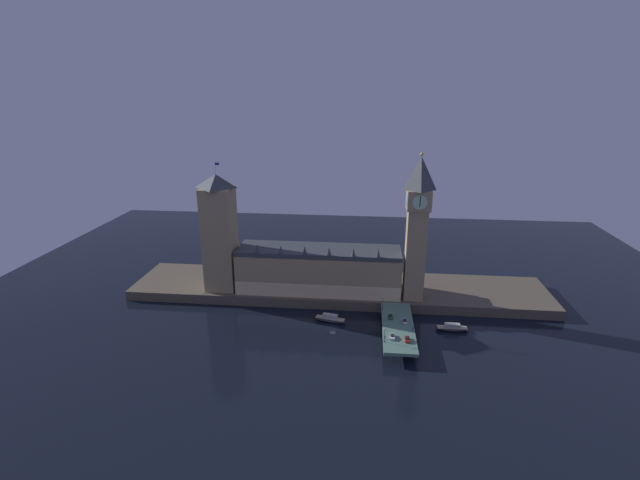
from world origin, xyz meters
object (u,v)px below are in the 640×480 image
Objects in this scene: clock_tower at (417,224)px; pedestrian_mid_walk at (413,328)px; car_northbound_lead at (391,317)px; street_lamp_far at (383,301)px; car_southbound_lead at (407,339)px; boat_upstream at (330,319)px; victoria_tower at (220,233)px; car_southbound_trail at (405,321)px; pedestrian_near_rail at (385,337)px; car_northbound_trail at (392,336)px; street_lamp_near at (385,333)px; boat_downstream at (452,328)px.

pedestrian_mid_walk is (-2.70, -34.63, -37.14)m from clock_tower.
street_lamp_far is (-3.47, 7.88, 3.82)m from car_northbound_lead.
car_southbound_lead is 0.62× the size of street_lamp_far.
clock_tower reaches higher than car_southbound_lead.
boat_upstream is (-40.00, -20.43, -42.16)m from clock_tower.
car_southbound_lead is at bearing -26.67° from victoria_tower.
car_northbound_lead is 0.94× the size of car_southbound_trail.
street_lamp_far is 26.40m from boat_upstream.
pedestrian_mid_walk is (12.27, 9.09, -0.09)m from pedestrian_near_rail.
boat_upstream is (-37.30, 14.20, -5.02)m from pedestrian_mid_walk.
car_southbound_lead is 41.86m from boat_upstream.
pedestrian_near_rail is at bearing 178.15° from car_southbound_lead.
car_southbound_lead is (93.32, -46.88, -29.15)m from victoria_tower.
car_northbound_trail is 6.02m from street_lamp_near.
street_lamp_far is 0.45× the size of boat_upstream.
car_northbound_trail is 2.72× the size of pedestrian_mid_walk.
victoria_tower is at bearing 158.48° from boat_upstream.
boat_downstream is at bearing 34.27° from car_northbound_trail.
car_southbound_trail is (93.32, -30.98, -29.26)m from victoria_tower.
pedestrian_mid_walk is at bearing -94.46° from clock_tower.
boat_upstream is (-24.64, -3.90, -8.65)m from street_lamp_far.
street_lamp_far reaches higher than car_southbound_lead.
pedestrian_near_rail is (-3.07, -19.30, 0.28)m from car_northbound_lead.
car_northbound_lead reaches higher than boat_downstream.
street_lamp_far reaches higher than car_northbound_lead.
car_northbound_lead is 17.97m from car_northbound_trail.
street_lamp_near reaches higher than pedestrian_near_rail.
victoria_tower reaches higher than pedestrian_near_rail.
clock_tower is at bearing 78.41° from car_southbound_trail.
car_northbound_trail is 1.05× the size of car_southbound_trail.
clock_tower is at bearing 71.10° from pedestrian_near_rail.
street_lamp_near is (-12.67, -11.35, 3.21)m from pedestrian_mid_walk.
car_northbound_lead is 9.42m from street_lamp_far.
victoria_tower is at bearing 178.35° from clock_tower.
street_lamp_near is 0.40× the size of boat_upstream.
street_lamp_near reaches higher than boat_upstream.
pedestrian_near_rail is (-14.97, -43.72, -37.05)m from clock_tower.
car_northbound_lead is 0.57× the size of street_lamp_far.
car_southbound_lead is at bearing -14.86° from car_northbound_trail.
clock_tower is at bearing 27.06° from boat_upstream.
pedestrian_mid_walk reaches higher than car_southbound_lead.
pedestrian_near_rail is 0.11× the size of boat_upstream.
pedestrian_mid_walk is at bearing -55.00° from street_lamp_far.
boat_upstream is at bearing 142.00° from car_northbound_trail.
street_lamp_near is 29.44m from street_lamp_far.
pedestrian_mid_walk is at bearing -64.76° from car_southbound_trail.
clock_tower is 1.10× the size of victoria_tower.
car_northbound_lead is 7.16m from car_southbound_trail.
pedestrian_near_rail reaches higher than car_southbound_lead.
street_lamp_near is at bearing -138.14° from pedestrian_mid_walk.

